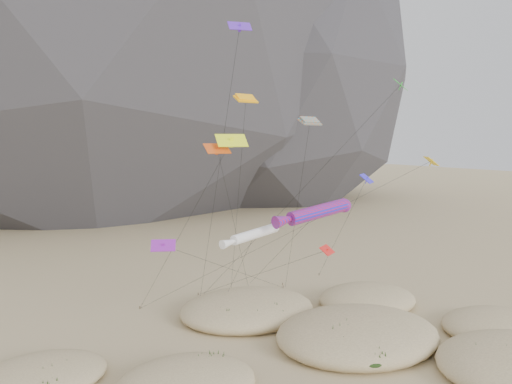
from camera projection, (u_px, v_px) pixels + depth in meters
The scene contains 9 objects.
ground at pixel (359, 379), 38.61m from camera, with size 500.00×500.00×0.00m, color #CCB789.
dunes at pixel (328, 353), 41.76m from camera, with size 50.08×38.92×3.48m.
dune_grass at pixel (328, 354), 41.26m from camera, with size 41.13×26.63×1.46m.
kite_stakes at pixel (237, 292), 60.29m from camera, with size 25.39×4.20×0.30m.
rainbow_tube_kite at pixel (316, 212), 44.25m from camera, with size 9.09×20.78×13.08m.
white_tube_kite at pixel (253, 235), 41.95m from camera, with size 7.38×15.25×11.21m.
orange_parafoil at pixel (246, 102), 46.23m from camera, with size 6.19×13.75×22.73m.
multi_parafoil at pixel (310, 124), 48.62m from camera, with size 5.99×12.14×20.75m.
delta_kites at pixel (309, 151), 46.32m from camera, with size 31.28×21.00×28.88m.
Camera 1 is at (-25.19, -28.09, 18.50)m, focal length 35.00 mm.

